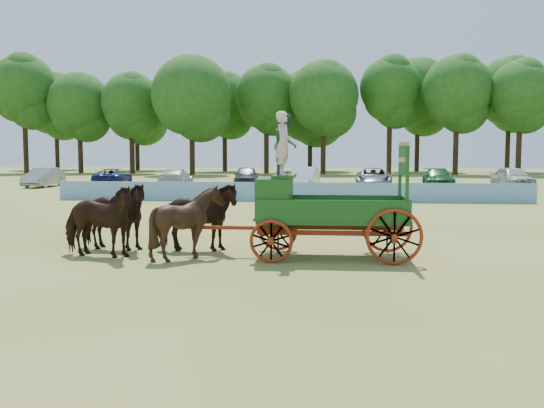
# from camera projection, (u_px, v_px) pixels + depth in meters

# --- Properties ---
(ground) EXTENTS (160.00, 160.00, 0.00)m
(ground) POSITION_uv_depth(u_px,v_px,m) (279.00, 263.00, 15.03)
(ground) COLOR #AA8E4D
(ground) RESTS_ON ground
(horse_lead_left) EXTENTS (2.41, 1.44, 1.91)m
(horse_lead_left) POSITION_uv_depth(u_px,v_px,m) (97.00, 221.00, 15.78)
(horse_lead_left) COLOR black
(horse_lead_left) RESTS_ON ground
(horse_lead_right) EXTENTS (2.41, 1.43, 1.91)m
(horse_lead_right) POSITION_uv_depth(u_px,v_px,m) (113.00, 216.00, 16.87)
(horse_lead_right) COLOR black
(horse_lead_right) RESTS_ON ground
(horse_wheel_left) EXTENTS (1.79, 1.60, 1.91)m
(horse_wheel_left) POSITION_uv_depth(u_px,v_px,m) (188.00, 222.00, 15.54)
(horse_wheel_left) COLOR black
(horse_wheel_left) RESTS_ON ground
(horse_wheel_right) EXTENTS (2.34, 1.23, 1.91)m
(horse_wheel_right) POSITION_uv_depth(u_px,v_px,m) (197.00, 217.00, 16.63)
(horse_wheel_right) COLOR black
(horse_wheel_right) RESTS_ON ground
(farm_dray) EXTENTS (6.00, 2.00, 3.77)m
(farm_dray) POSITION_uv_depth(u_px,v_px,m) (303.00, 193.00, 15.76)
(farm_dray) COLOR maroon
(farm_dray) RESTS_ON ground
(sponsor_banner) EXTENTS (26.00, 0.08, 1.05)m
(sponsor_banner) POSITION_uv_depth(u_px,v_px,m) (289.00, 192.00, 32.92)
(sponsor_banner) COLOR #1F60AB
(sponsor_banner) RESTS_ON ground
(parked_cars) EXTENTS (52.51, 6.92, 1.63)m
(parked_cars) POSITION_uv_depth(u_px,v_px,m) (321.00, 178.00, 44.72)
(parked_cars) COLOR silver
(parked_cars) RESTS_ON ground
(treeline) EXTENTS (89.59, 24.76, 14.72)m
(treeline) POSITION_uv_depth(u_px,v_px,m) (280.00, 97.00, 74.60)
(treeline) COLOR #382314
(treeline) RESTS_ON ground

